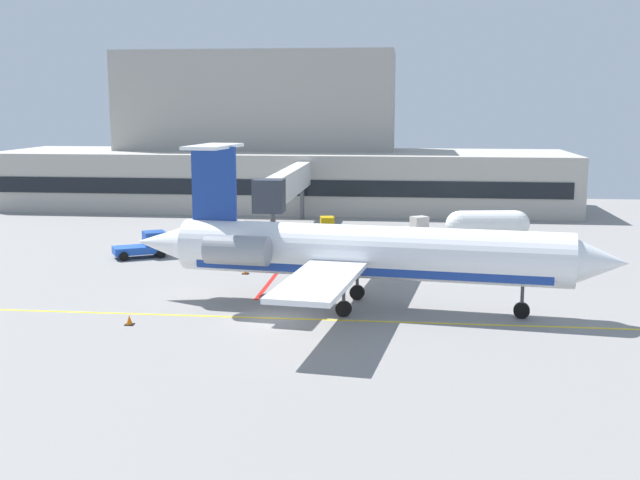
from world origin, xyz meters
TOP-DOWN VIEW (x-y plane):
  - ground at (-0.00, 0.00)m, footprint 120.00×120.00m
  - terminal_building at (-8.59, 49.38)m, footprint 65.26×17.45m
  - jet_bridge_west at (-3.69, 28.21)m, footprint 2.40×22.06m
  - regional_jet at (4.62, 2.82)m, footprint 29.07×21.82m
  - baggage_tug at (0.82, 24.85)m, footprint 3.11×2.31m
  - pushback_tractor at (8.08, 27.57)m, footprint 2.96×3.23m
  - belt_loader at (-13.15, 16.56)m, footprint 4.45×3.62m
  - fuel_tank at (14.22, 26.47)m, footprint 7.31×3.17m
  - safety_cone_alpha at (-4.08, 11.35)m, footprint 0.47×0.47m
  - safety_cone_bravo at (16.78, 12.03)m, footprint 0.47×0.47m
  - safety_cone_charlie at (-7.69, -2.09)m, footprint 0.47×0.47m

SIDE VIEW (x-z plane):
  - ground at x=0.00m, z-range -0.10..0.00m
  - safety_cone_alpha at x=-4.08m, z-range -0.03..0.52m
  - safety_cone_bravo at x=16.78m, z-range -0.03..0.52m
  - safety_cone_charlie at x=-7.69m, z-range -0.03..0.52m
  - pushback_tractor at x=8.08m, z-range -0.11..1.95m
  - belt_loader at x=-13.15m, z-range -0.07..1.92m
  - baggage_tug at x=0.82m, z-range -0.13..2.11m
  - fuel_tank at x=14.22m, z-range 0.15..2.93m
  - regional_jet at x=4.62m, z-range -1.36..8.12m
  - jet_bridge_west at x=-3.69m, z-range 1.64..7.64m
  - terminal_building at x=-8.59m, z-range -2.31..15.70m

